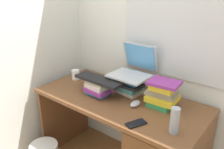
{
  "coord_description": "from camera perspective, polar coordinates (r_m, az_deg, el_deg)",
  "views": [
    {
      "loc": [
        1.01,
        -1.37,
        1.6
      ],
      "look_at": [
        -0.08,
        0.01,
        0.91
      ],
      "focal_mm": 38.36,
      "sensor_mm": 36.0,
      "label": 1
    }
  ],
  "objects": [
    {
      "name": "wall_back",
      "position": [
        2.02,
        8.32,
        12.83
      ],
      "size": [
        6.0,
        0.06,
        2.6
      ],
      "color": "silver",
      "rests_on": "ground"
    },
    {
      "name": "wall_left",
      "position": [
        2.28,
        -14.66,
        13.34
      ],
      "size": [
        0.05,
        6.0,
        2.6
      ],
      "primitive_type": "cube",
      "color": "silver",
      "rests_on": "ground"
    },
    {
      "name": "book_stack_tall",
      "position": [
        1.96,
        4.18,
        -2.48
      ],
      "size": [
        0.25,
        0.18,
        0.15
      ],
      "color": "beige",
      "rests_on": "desk"
    },
    {
      "name": "book_stack_keyboard_riser",
      "position": [
        1.96,
        -3.22,
        -3.16
      ],
      "size": [
        0.22,
        0.2,
        0.11
      ],
      "color": "#2672B2",
      "rests_on": "desk"
    },
    {
      "name": "book_stack_side",
      "position": [
        1.79,
        11.92,
        -4.5
      ],
      "size": [
        0.25,
        0.21,
        0.2
      ],
      "color": "#338C4C",
      "rests_on": "desk"
    },
    {
      "name": "laptop",
      "position": [
        1.96,
        5.22,
        1.63
      ],
      "size": [
        0.31,
        0.32,
        0.25
      ],
      "color": "#B7BABF",
      "rests_on": "book_stack_tall"
    },
    {
      "name": "keyboard",
      "position": [
        1.93,
        -3.13,
        -1.25
      ],
      "size": [
        0.42,
        0.15,
        0.02
      ],
      "primitive_type": "cube",
      "rotation": [
        0.0,
        0.0,
        -0.01
      ],
      "color": "black",
      "rests_on": "book_stack_keyboard_riser"
    },
    {
      "name": "computer_mouse",
      "position": [
        1.8,
        5.59,
        -6.94
      ],
      "size": [
        0.06,
        0.1,
        0.04
      ],
      "primitive_type": "ellipsoid",
      "color": "#A5A8AD",
      "rests_on": "desk"
    },
    {
      "name": "mug",
      "position": [
        2.28,
        -8.63,
        -0.03
      ],
      "size": [
        0.11,
        0.07,
        0.09
      ],
      "color": "white",
      "rests_on": "desk"
    },
    {
      "name": "water_bottle",
      "position": [
        1.51,
        14.71,
        -10.6
      ],
      "size": [
        0.06,
        0.06,
        0.17
      ],
      "primitive_type": "cylinder",
      "color": "#999EA5",
      "rests_on": "desk"
    },
    {
      "name": "cell_phone",
      "position": [
        1.59,
        5.76,
        -11.55
      ],
      "size": [
        0.11,
        0.15,
        0.01
      ],
      "primitive_type": "cube",
      "rotation": [
        0.0,
        0.0,
        -0.39
      ],
      "color": "black",
      "rests_on": "desk"
    }
  ]
}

